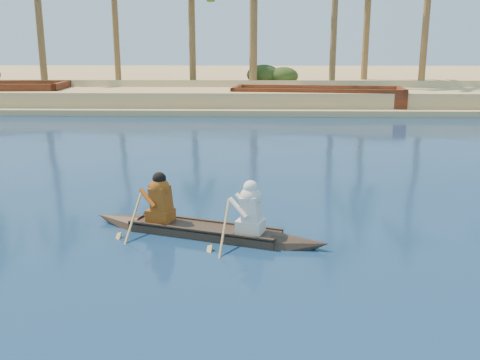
# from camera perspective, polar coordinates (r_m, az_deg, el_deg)

# --- Properties ---
(sandy_embankment) EXTENTS (150.00, 51.00, 1.50)m
(sandy_embankment) POSITION_cam_1_polar(r_m,az_deg,el_deg) (56.88, 8.74, 10.32)
(sandy_embankment) COLOR tan
(sandy_embankment) RESTS_ON ground
(shrub_cluster) EXTENTS (100.00, 6.00, 2.40)m
(shrub_cluster) POSITION_cam_1_polar(r_m,az_deg,el_deg) (41.63, 11.34, 9.85)
(shrub_cluster) COLOR #243714
(shrub_cluster) RESTS_ON ground
(canoe) EXTENTS (5.48, 2.51, 1.53)m
(canoe) POSITION_cam_1_polar(r_m,az_deg,el_deg) (11.73, -3.85, -4.53)
(canoe) COLOR #39281F
(canoe) RESTS_ON ground
(barge_mid) EXTENTS (11.13, 4.86, 1.80)m
(barge_mid) POSITION_cam_1_polar(r_m,az_deg,el_deg) (35.19, 8.22, 8.33)
(barge_mid) COLOR brown
(barge_mid) RESTS_ON ground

